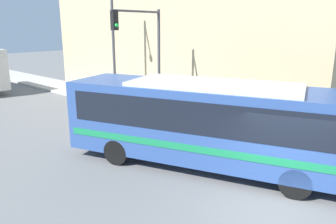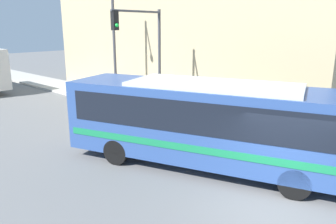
{
  "view_description": "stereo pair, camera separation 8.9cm",
  "coord_description": "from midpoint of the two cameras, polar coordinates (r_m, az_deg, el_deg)",
  "views": [
    {
      "loc": [
        -7.85,
        -3.22,
        4.93
      ],
      "look_at": [
        2.32,
        5.96,
        1.32
      ],
      "focal_mm": 35.0,
      "sensor_mm": 36.0,
      "label": 1
    },
    {
      "loc": [
        -7.79,
        -3.28,
        4.93
      ],
      "look_at": [
        2.32,
        5.96,
        1.32
      ],
      "focal_mm": 35.0,
      "sensor_mm": 36.0,
      "label": 2
    }
  ],
  "objects": [
    {
      "name": "ground_plane",
      "position": [
        9.8,
        17.81,
        -16.23
      ],
      "size": [
        120.0,
        120.0,
        0.0
      ],
      "primitive_type": "plane",
      "color": "slate"
    },
    {
      "name": "sidewalk",
      "position": [
        27.51,
        -16.52,
        3.96
      ],
      "size": [
        3.11,
        70.0,
        0.14
      ],
      "color": "#B7B2A8",
      "rests_on": "ground_plane"
    },
    {
      "name": "building_facade",
      "position": [
        23.98,
        2.74,
        12.69
      ],
      "size": [
        6.0,
        22.15,
        8.15
      ],
      "color": "tan",
      "rests_on": "ground_plane"
    },
    {
      "name": "city_bus",
      "position": [
        11.49,
        7.92,
        -1.35
      ],
      "size": [
        5.76,
        10.76,
        3.07
      ],
      "rotation": [
        0.0,
        0.0,
        0.32
      ],
      "color": "#2D4C8C",
      "rests_on": "ground_plane"
    },
    {
      "name": "fire_hydrant",
      "position": [
        15.45,
        12.58,
        -2.05
      ],
      "size": [
        0.26,
        0.35,
        0.83
      ],
      "color": "gold",
      "rests_on": "sidewalk"
    },
    {
      "name": "traffic_light_pole",
      "position": [
        17.36,
        -3.89,
        11.63
      ],
      "size": [
        3.28,
        0.35,
        5.64
      ],
      "color": "#47474C",
      "rests_on": "sidewalk"
    },
    {
      "name": "parking_meter",
      "position": [
        18.81,
        -2.9,
        2.65
      ],
      "size": [
        0.14,
        0.14,
        1.25
      ],
      "color": "#47474C",
      "rests_on": "sidewalk"
    },
    {
      "name": "street_lamp",
      "position": [
        20.94,
        -10.05,
        13.15
      ],
      "size": [
        2.63,
        0.28,
        7.19
      ],
      "color": "#47474C",
      "rests_on": "sidewalk"
    },
    {
      "name": "pedestrian_near_corner",
      "position": [
        22.76,
        -7.33,
        4.55
      ],
      "size": [
        0.34,
        0.34,
        1.59
      ],
      "color": "slate",
      "rests_on": "sidewalk"
    },
    {
      "name": "pedestrian_mid_block",
      "position": [
        23.3,
        -8.9,
        4.92
      ],
      "size": [
        0.34,
        0.34,
        1.72
      ],
      "color": "#23283D",
      "rests_on": "sidewalk"
    }
  ]
}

